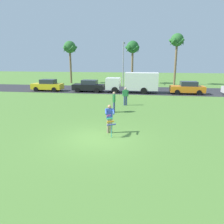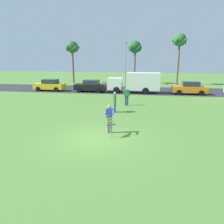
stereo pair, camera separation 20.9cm
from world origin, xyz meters
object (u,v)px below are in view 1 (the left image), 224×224
(kite_held, at_px, (110,123))
(palm_tree_centre_far, at_px, (177,42))
(parked_car_yellow, at_px, (48,85))
(parked_car_orange, at_px, (187,88))
(parked_car_black, at_px, (89,86))
(person_walker_far, at_px, (125,96))
(palm_tree_right_near, at_px, (133,49))
(palm_tree_left_near, at_px, (70,49))
(streetlight_pole, at_px, (123,61))
(person_kite_flyer, at_px, (110,118))
(person_walker_near, at_px, (114,101))
(parked_truck_white_box, at_px, (135,82))

(kite_held, height_order, palm_tree_centre_far, palm_tree_centre_far)
(parked_car_yellow, bearing_deg, parked_car_orange, 0.00)
(parked_car_black, relative_size, person_walker_far, 2.44)
(parked_car_black, bearing_deg, palm_tree_centre_far, 39.12)
(palm_tree_right_near, bearing_deg, parked_car_orange, -54.85)
(palm_tree_left_near, relative_size, palm_tree_centre_far, 0.88)
(palm_tree_centre_far, bearing_deg, person_walker_far, -110.64)
(palm_tree_left_near, bearing_deg, streetlight_pole, -13.11)
(palm_tree_centre_far, xyz_separation_m, streetlight_pole, (-8.60, -2.46, -3.01))
(palm_tree_right_near, bearing_deg, kite_held, -89.16)
(parked_car_black, distance_m, palm_tree_left_near, 12.73)
(person_kite_flyer, distance_m, person_walker_near, 5.19)
(kite_held, distance_m, palm_tree_right_near, 27.92)
(palm_tree_right_near, bearing_deg, palm_tree_left_near, -175.50)
(parked_car_yellow, bearing_deg, palm_tree_right_near, 44.46)
(parked_truck_white_box, height_order, palm_tree_right_near, palm_tree_right_near)
(kite_held, relative_size, parked_car_orange, 0.29)
(palm_tree_right_near, xyz_separation_m, palm_tree_centre_far, (7.30, -0.69, 0.96))
(person_kite_flyer, distance_m, palm_tree_right_near, 27.31)
(kite_held, relative_size, palm_tree_left_near, 0.17)
(person_walker_near, bearing_deg, palm_tree_left_near, 117.58)
(parked_car_black, xyz_separation_m, parked_truck_white_box, (6.20, 0.00, 0.64))
(parked_car_yellow, relative_size, parked_truck_white_box, 0.62)
(palm_tree_left_near, xyz_separation_m, palm_tree_right_near, (11.06, 0.87, -0.03))
(person_walker_near, relative_size, person_walker_far, 1.00)
(palm_tree_right_near, bearing_deg, palm_tree_centre_far, -5.38)
(parked_car_orange, height_order, streetlight_pole, streetlight_pole)
(kite_held, xyz_separation_m, parked_car_black, (-5.57, 16.60, -0.06))
(person_kite_flyer, xyz_separation_m, streetlight_pole, (-1.55, 23.68, 3.05))
(parked_car_yellow, distance_m, palm_tree_right_near, 16.34)
(parked_car_yellow, xyz_separation_m, parked_truck_white_box, (12.06, 0.00, 0.64))
(person_kite_flyer, height_order, parked_car_orange, person_kite_flyer)
(palm_tree_left_near, height_order, palm_tree_centre_far, palm_tree_centre_far)
(streetlight_pole, height_order, person_walker_near, streetlight_pole)
(parked_car_black, xyz_separation_m, palm_tree_centre_far, (12.47, 10.14, 6.24))
(person_walker_far, bearing_deg, palm_tree_centre_far, 69.36)
(parked_car_orange, height_order, palm_tree_right_near, palm_tree_right_near)
(palm_tree_right_near, bearing_deg, parked_car_yellow, -135.54)
(parked_car_black, bearing_deg, kite_held, -71.45)
(parked_car_orange, relative_size, palm_tree_centre_far, 0.50)
(parked_car_yellow, height_order, palm_tree_centre_far, palm_tree_centre_far)
(palm_tree_centre_far, distance_m, streetlight_pole, 9.43)
(person_kite_flyer, relative_size, parked_truck_white_box, 0.26)
(palm_tree_right_near, bearing_deg, parked_car_black, -115.51)
(person_kite_flyer, bearing_deg, palm_tree_right_near, 90.54)
(streetlight_pole, bearing_deg, kite_held, -86.00)
(parked_car_black, distance_m, palm_tree_centre_far, 17.24)
(person_kite_flyer, distance_m, streetlight_pole, 23.93)
(parked_car_black, bearing_deg, palm_tree_right_near, 64.49)
(kite_held, xyz_separation_m, palm_tree_centre_far, (6.90, 26.74, 6.17))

